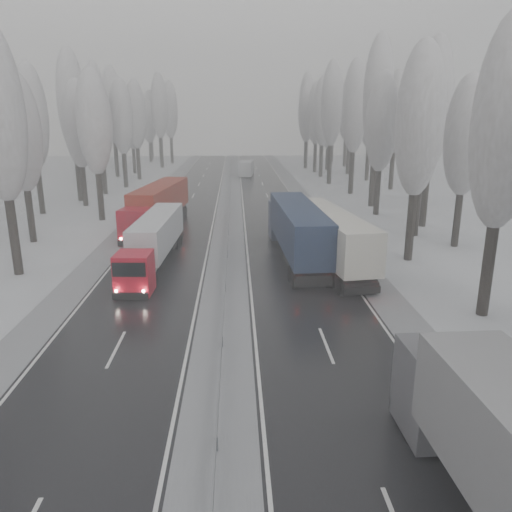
{
  "coord_description": "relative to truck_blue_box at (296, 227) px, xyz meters",
  "views": [
    {
      "loc": [
        0.76,
        -10.79,
        11.27
      ],
      "look_at": [
        2.07,
        20.87,
        2.2
      ],
      "focal_mm": 35.0,
      "sensor_mm": 36.0,
      "label": 1
    }
  ],
  "objects": [
    {
      "name": "tree_76",
      "position": [
        -19.57,
        81.1,
        9.33
      ],
      "size": [
        3.6,
        3.6,
        18.55
      ],
      "color": "black",
      "rests_on": "ground"
    },
    {
      "name": "tree_70",
      "position": [
        -21.84,
        51.57,
        8.41
      ],
      "size": [
        3.6,
        3.6,
        17.09
      ],
      "color": "black",
      "rests_on": "ground"
    },
    {
      "name": "tree_28",
      "position": [
        10.82,
        44.34,
        10.02
      ],
      "size": [
        3.6,
        3.6,
        19.62
      ],
      "color": "black",
      "rests_on": "ground"
    },
    {
      "name": "carriageway_right",
      "position": [
        -0.27,
        2.38,
        -2.6
      ],
      "size": [
        7.5,
        200.0,
        0.03
      ],
      "primitive_type": "cube",
      "color": "black",
      "rests_on": "ground"
    },
    {
      "name": "truck_cream_box",
      "position": [
        2.11,
        -1.64,
        -0.11
      ],
      "size": [
        4.82,
        16.88,
        4.29
      ],
      "rotation": [
        0.0,
        0.0,
        0.13
      ],
      "color": "beige",
      "rests_on": "ground"
    },
    {
      "name": "tree_77",
      "position": [
        -25.18,
        85.1,
        6.64
      ],
      "size": [
        3.6,
        3.6,
        14.32
      ],
      "color": "black",
      "rests_on": "ground"
    },
    {
      "name": "median_guardrail",
      "position": [
        -5.52,
        2.37,
        -2.02
      ],
      "size": [
        0.12,
        200.0,
        0.76
      ],
      "color": "slate",
      "rests_on": "ground"
    },
    {
      "name": "tree_69",
      "position": [
        -26.94,
        45.49,
        9.84
      ],
      "size": [
        3.6,
        3.6,
        19.35
      ],
      "color": "black",
      "rests_on": "ground"
    },
    {
      "name": "tree_24",
      "position": [
        12.38,
        23.4,
        10.57
      ],
      "size": [
        3.6,
        3.6,
        20.49
      ],
      "color": "black",
      "rests_on": "ground"
    },
    {
      "name": "tree_34",
      "position": [
        10.22,
        68.7,
        8.75
      ],
      "size": [
        3.6,
        3.6,
        17.63
      ],
      "color": "black",
      "rests_on": "ground"
    },
    {
      "name": "shoulder_left",
      "position": [
        -15.72,
        2.38,
        -2.6
      ],
      "size": [
        2.4,
        200.0,
        0.04
      ],
      "primitive_type": "cube",
      "color": "#96989D",
      "rests_on": "ground"
    },
    {
      "name": "tree_73",
      "position": [
        -27.33,
        64.92,
        8.49
      ],
      "size": [
        3.6,
        3.6,
        17.22
      ],
      "color": "black",
      "rests_on": "ground"
    },
    {
      "name": "tree_39",
      "position": [
        16.03,
        93.11,
        7.83
      ],
      "size": [
        3.6,
        3.6,
        16.19
      ],
      "color": "black",
      "rests_on": "ground"
    },
    {
      "name": "tree_25",
      "position": [
        19.3,
        27.4,
        9.9
      ],
      "size": [
        3.6,
        3.6,
        19.44
      ],
      "color": "black",
      "rests_on": "ground"
    },
    {
      "name": "tree_66",
      "position": [
        -23.67,
        34.73,
        7.22
      ],
      "size": [
        3.6,
        3.6,
        15.23
      ],
      "color": "black",
      "rests_on": "ground"
    },
    {
      "name": "tree_26",
      "position": [
        12.05,
        33.65,
        9.48
      ],
      "size": [
        3.6,
        3.6,
        18.78
      ],
      "color": "black",
      "rests_on": "ground"
    },
    {
      "name": "tree_31",
      "position": [
        16.96,
        58.09,
        9.35
      ],
      "size": [
        3.6,
        3.6,
        18.58
      ],
      "color": "black",
      "rests_on": "ground"
    },
    {
      "name": "tree_30",
      "position": [
        11.05,
        54.09,
        8.9
      ],
      "size": [
        3.6,
        3.6,
        17.86
      ],
      "color": "black",
      "rests_on": "ground"
    },
    {
      "name": "tree_18",
      "position": [
        8.99,
        -0.58,
        8.08
      ],
      "size": [
        3.6,
        3.6,
        16.58
      ],
      "color": "black",
      "rests_on": "ground"
    },
    {
      "name": "tree_36",
      "position": [
        11.52,
        78.54,
        10.4
      ],
      "size": [
        3.6,
        3.6,
        20.23
      ],
      "color": "black",
      "rests_on": "ground"
    },
    {
      "name": "tree_19",
      "position": [
        14.5,
        3.42,
        6.8
      ],
      "size": [
        3.6,
        3.6,
        14.57
      ],
      "color": "black",
      "rests_on": "ground"
    },
    {
      "name": "tree_75",
      "position": [
        -29.71,
        75.71,
        9.37
      ],
      "size": [
        3.6,
        3.6,
        18.6
      ],
      "color": "black",
      "rests_on": "ground"
    },
    {
      "name": "tree_32",
      "position": [
        11.11,
        61.59,
        8.56
      ],
      "size": [
        3.6,
        3.6,
        17.33
      ],
      "color": "black",
      "rests_on": "ground"
    },
    {
      "name": "tree_72",
      "position": [
        -24.45,
        60.92,
        7.14
      ],
      "size": [
        3.6,
        3.6,
        15.11
      ],
      "color": "black",
      "rests_on": "ground"
    },
    {
      "name": "tree_63",
      "position": [
        -27.37,
        20.11,
        8.28
      ],
      "size": [
        3.6,
        3.6,
        16.88
      ],
      "color": "black",
      "rests_on": "ground"
    },
    {
      "name": "tree_71",
      "position": [
        -26.6,
        55.57,
        10.01
      ],
      "size": [
        3.6,
        3.6,
        19.61
      ],
      "color": "black",
      "rests_on": "ground"
    },
    {
      "name": "tree_20",
      "position": [
        12.38,
        7.55,
        7.53
      ],
      "size": [
        3.6,
        3.6,
        15.71
      ],
      "color": "black",
      "rests_on": "ground"
    },
    {
      "name": "tree_60",
      "position": [
        -23.26,
        6.58,
        6.97
      ],
      "size": [
        3.6,
        3.6,
        14.84
      ],
      "color": "black",
      "rests_on": "ground"
    },
    {
      "name": "truck_red_white",
      "position": [
        -10.96,
        -1.16,
        -0.49
      ],
      "size": [
        2.89,
        14.28,
        3.64
      ],
      "rotation": [
        0.0,
        0.0,
        -0.05
      ],
      "color": "red",
      "rests_on": "ground"
    },
    {
      "name": "tree_23",
      "position": [
        17.79,
        21.98,
        6.15
      ],
      "size": [
        3.6,
        3.6,
        13.55
      ],
      "color": "black",
      "rests_on": "ground"
    },
    {
      "name": "tree_68",
      "position": [
        -22.1,
        41.49,
        8.13
      ],
      "size": [
        3.6,
        3.6,
        16.65
      ],
      "color": "black",
      "rests_on": "ground"
    },
    {
      "name": "tree_16",
      "position": [
        9.52,
        -11.95,
        8.05
      ],
      "size": [
        3.6,
        3.6,
        16.53
      ],
      "color": "black",
      "rests_on": "ground"
    },
    {
      "name": "tree_65",
      "position": [
        -25.57,
        29.1,
        9.93
      ],
      "size": [
        3.6,
        3.6,
        19.48
      ],
      "color": "black",
      "rests_on": "ground"
    },
    {
      "name": "tree_38",
      "position": [
        13.21,
        89.11,
        8.97
      ],
      "size": [
        3.6,
        3.6,
        17.97
      ],
      "color": "black",
      "rests_on": "ground"
    },
    {
      "name": "tree_67",
      "position": [
        -25.06,
        38.73,
        8.41
      ],
      "size": [
        3.6,
        3.6,
        17.09
      ],
      "color": "black",
      "rests_on": "ground"
    },
    {
      "name": "truck_red_red",
      "position": [
        -12.61,
        11.59,
        -0.12
      ],
      "size": [
        4.81,
        16.86,
        4.29
      ],
      "rotation": [
        0.0,
        0.0,
        -0.13
      ],
      "color": "#9C0816",
      "rests_on": "ground"
    },
    {
      "name": "shoulder_right",
      "position": [
        4.68,
        2.38,
        -2.6
      ],
      "size": [
        2.4,
        200.0,
        0.04
      ],
      "primitive_type": "cube",
      "color": "#96989D",
      "rests_on": "ground"
    },
    {
      "name": "tree_64",
      "position": [
        -23.78,
        25.1,
        7.34
      ],
      "size": [
        3.6,
        3.6,
        15.42
      ],
      "color": "black",
      "rests_on": "ground"
    },
    {
      "name": "median_slush",
      "position": [
        -5.52,
        2.38,
        -2.6
      ],
      "size": [
        3.0,
        200.0,
        0.04
      ],
      "primitive_type": "cube",
      "color": "#96989D",
      "rests_on": "ground"
    },
    {
      "name": "tree_29",
      "position": [
        18.19,
        48.34,
        9.05
      ],
      "size": [
        3.6,
        3.6,
        18.11
      ],
      "color": "black",
      "rests_on": "ground"
    },
    {
      "name": "tree_33",
      "position": [
        14.25,
        65.59,
        6.64
      ],
      "size": [
        3.6,
        3.6,
        14.33
      ],
      "color": "black",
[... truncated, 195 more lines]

